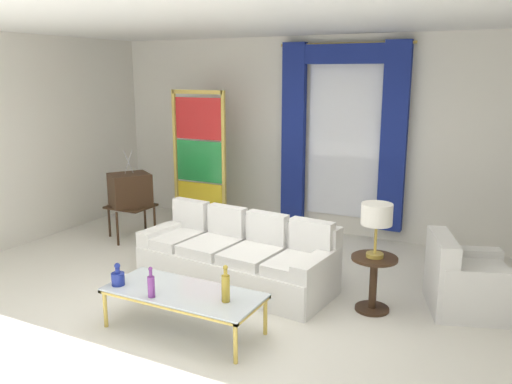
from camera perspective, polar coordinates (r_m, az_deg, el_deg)
name	(u,v)px	position (r m, az deg, el deg)	size (l,w,h in m)	color
ground_plane	(221,301)	(5.91, -3.80, -11.78)	(16.00, 16.00, 0.00)	silver
wall_rear	(322,136)	(8.20, 7.15, 6.06)	(8.00, 0.12, 3.00)	white
wall_left	(24,140)	(8.33, -23.93, 5.16)	(0.12, 7.00, 3.00)	white
ceiling_slab	(254,21)	(6.09, -0.18, 18.14)	(8.00, 7.60, 0.04)	white
curtained_window	(342,122)	(7.89, 9.37, 7.48)	(2.00, 0.17, 2.70)	white
couch_white_long	(239,258)	(6.30, -1.86, -7.14)	(2.41, 1.14, 0.86)	white
coffee_table	(183,294)	(5.18, -7.90, -10.96)	(1.55, 0.66, 0.41)	silver
bottle_blue_decanter	(151,285)	(5.05, -11.34, -9.90)	(0.07, 0.07, 0.30)	#753384
bottle_crystal_tall	(226,287)	(4.86, -3.32, -10.25)	(0.08, 0.08, 0.35)	gold
bottle_amber_squat	(118,278)	(5.41, -14.79, -8.99)	(0.13, 0.13, 0.23)	navy
vintage_tv	(130,191)	(8.04, -13.54, 0.07)	(0.75, 0.77, 1.35)	#382314
armchair_white	(465,284)	(6.01, 21.76, -9.28)	(1.03, 1.02, 0.80)	white
stained_glass_divider	(199,164)	(8.28, -6.19, 3.05)	(0.95, 0.05, 2.20)	gold
peacock_figurine	(219,224)	(7.94, -4.04, -3.54)	(0.44, 0.60, 0.50)	beige
round_side_table	(373,279)	(5.69, 12.66, -9.17)	(0.48, 0.48, 0.59)	#382314
table_lamp_brass	(377,217)	(5.48, 13.00, -2.63)	(0.32, 0.32, 0.57)	#B29338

